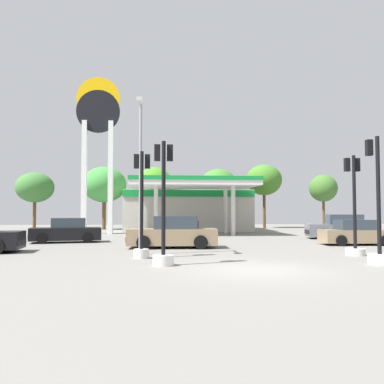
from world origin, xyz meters
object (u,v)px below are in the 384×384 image
(car_0, at_px, (342,228))
(tree_1, at_px, (104,185))
(traffic_signal_1, at_px, (163,224))
(tree_4, at_px, (264,180))
(traffic_signal_3, at_px, (378,234))
(tree_3, at_px, (218,190))
(car_2, at_px, (173,233))
(traffic_signal_2, at_px, (142,216))
(tree_5, at_px, (323,188))
(corner_streetlamp, at_px, (140,162))
(traffic_signal_0, at_px, (354,222))
(tree_0, at_px, (35,188))
(station_pole_sign, at_px, (98,135))
(tree_2, at_px, (154,184))
(car_1, at_px, (356,233))
(car_3, at_px, (66,231))

(car_0, height_order, tree_1, tree_1)
(traffic_signal_1, height_order, tree_4, tree_4)
(traffic_signal_3, height_order, tree_3, tree_3)
(car_2, height_order, tree_3, tree_3)
(traffic_signal_2, distance_m, traffic_signal_3, 8.76)
(tree_5, bearing_deg, tree_1, -174.92)
(tree_3, relative_size, corner_streetlamp, 0.98)
(tree_5, bearing_deg, traffic_signal_3, -109.46)
(traffic_signal_1, distance_m, traffic_signal_2, 2.43)
(tree_4, bearing_deg, car_2, -114.79)
(car_0, bearing_deg, tree_4, 91.69)
(tree_1, height_order, corner_streetlamp, corner_streetlamp)
(traffic_signal_0, xyz_separation_m, corner_streetlamp, (-9.04, 0.74, 2.55))
(tree_0, relative_size, tree_1, 0.94)
(tree_4, bearing_deg, corner_streetlamp, -114.62)
(traffic_signal_0, bearing_deg, station_pole_sign, 127.21)
(traffic_signal_2, bearing_deg, corner_streetlamp, 96.14)
(traffic_signal_0, relative_size, tree_1, 0.66)
(traffic_signal_3, relative_size, tree_2, 0.69)
(tree_0, bearing_deg, corner_streetlamp, -65.78)
(car_0, distance_m, car_2, 13.13)
(traffic_signal_1, relative_size, tree_0, 0.71)
(traffic_signal_1, height_order, tree_5, tree_5)
(car_0, distance_m, tree_2, 20.94)
(tree_3, xyz_separation_m, corner_streetlamp, (-7.17, -25.55, -0.14))
(tree_3, bearing_deg, corner_streetlamp, -105.66)
(station_pole_sign, relative_size, traffic_signal_2, 3.07)
(station_pole_sign, distance_m, car_2, 16.25)
(tree_1, xyz_separation_m, tree_2, (5.11, 0.46, 0.11))
(traffic_signal_2, bearing_deg, station_pole_sign, 103.71)
(car_1, bearing_deg, tree_5, 71.42)
(tree_0, bearing_deg, station_pole_sign, -52.96)
(corner_streetlamp, bearing_deg, traffic_signal_0, -4.67)
(car_2, height_order, corner_streetlamp, corner_streetlamp)
(traffic_signal_1, xyz_separation_m, tree_5, (18.40, 30.49, 3.02))
(car_2, bearing_deg, traffic_signal_3, -46.01)
(traffic_signal_3, bearing_deg, tree_1, 114.64)
(station_pole_sign, xyz_separation_m, corner_streetlamp, (4.23, -16.74, -4.24))
(car_2, height_order, traffic_signal_1, traffic_signal_1)
(tree_4, bearing_deg, tree_0, -179.81)
(station_pole_sign, xyz_separation_m, car_0, (17.44, -7.31, -7.44))
(car_2, height_order, tree_0, tree_0)
(tree_0, bearing_deg, traffic_signal_3, -56.32)
(car_2, relative_size, tree_3, 0.72)
(car_2, bearing_deg, corner_streetlamp, -113.44)
(traffic_signal_0, bearing_deg, car_1, 62.73)
(car_0, bearing_deg, station_pole_sign, 157.27)
(car_1, relative_size, corner_streetlamp, 0.61)
(car_3, bearing_deg, traffic_signal_2, -60.86)
(car_1, bearing_deg, car_3, 169.00)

